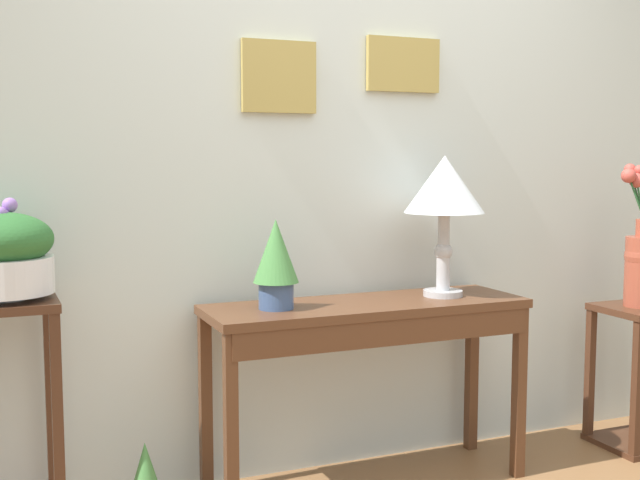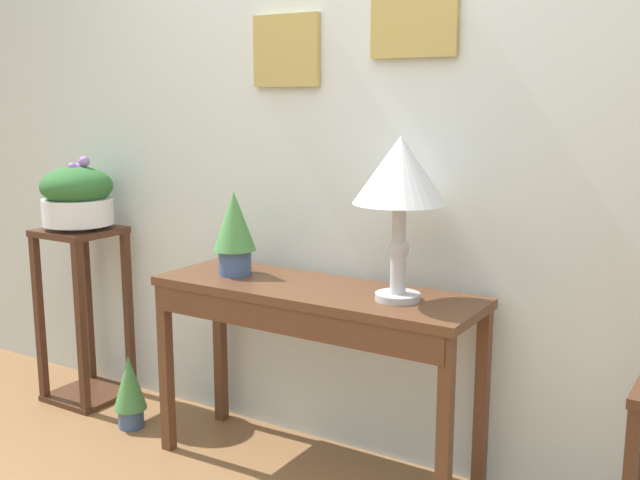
{
  "view_description": "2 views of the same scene",
  "coord_description": "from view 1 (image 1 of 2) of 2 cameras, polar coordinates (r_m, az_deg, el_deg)",
  "views": [
    {
      "loc": [
        -1.43,
        -1.62,
        1.32
      ],
      "look_at": [
        -0.21,
        1.27,
        1.0
      ],
      "focal_mm": 45.18,
      "sensor_mm": 36.0,
      "label": 1
    },
    {
      "loc": [
        1.43,
        -1.12,
        1.46
      ],
      "look_at": [
        -0.06,
        1.28,
        0.92
      ],
      "focal_mm": 42.0,
      "sensor_mm": 36.0,
      "label": 2
    }
  ],
  "objects": [
    {
      "name": "pedestal_stand_right",
      "position": [
        3.99,
        21.56,
        -8.99
      ],
      "size": [
        0.34,
        0.34,
        0.65
      ],
      "color": "#472819",
      "rests_on": "ground"
    },
    {
      "name": "potted_plant_on_console",
      "position": [
        3.03,
        -3.14,
        -1.41
      ],
      "size": [
        0.17,
        0.17,
        0.34
      ],
      "color": "#3D5684",
      "rests_on": "console_table"
    },
    {
      "name": "table_lamp",
      "position": [
        3.32,
        8.81,
        3.5
      ],
      "size": [
        0.33,
        0.33,
        0.58
      ],
      "color": "#B7B7BC",
      "rests_on": "console_table"
    },
    {
      "name": "pedestal_stand_left",
      "position": [
        2.99,
        -21.15,
        -11.97
      ],
      "size": [
        0.34,
        0.34,
        0.85
      ],
      "color": "#472819",
      "rests_on": "ground"
    },
    {
      "name": "console_table",
      "position": [
        3.2,
        3.51,
        -6.3
      ],
      "size": [
        1.29,
        0.41,
        0.75
      ],
      "color": "#56331E",
      "rests_on": "ground"
    },
    {
      "name": "back_wall_with_art",
      "position": [
        3.44,
        1.83,
        7.19
      ],
      "size": [
        9.0,
        0.13,
        2.8
      ],
      "color": "silver",
      "rests_on": "ground"
    },
    {
      "name": "planter_bowl_wide_left",
      "position": [
        2.87,
        -21.57,
        -0.91
      ],
      "size": [
        0.33,
        0.33,
        0.34
      ],
      "color": "silver",
      "rests_on": "pedestal_stand_left"
    }
  ]
}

